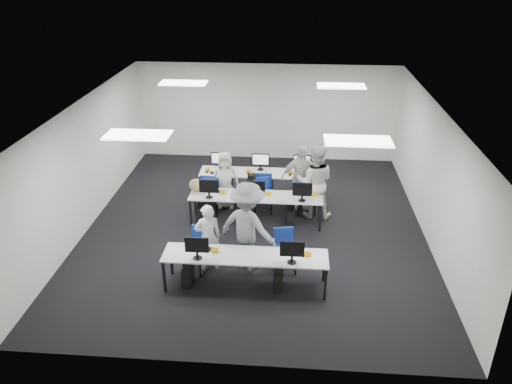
# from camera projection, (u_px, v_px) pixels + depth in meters

# --- Properties ---
(room) EXTENTS (9.00, 9.02, 3.00)m
(room) POSITION_uv_depth(u_px,v_px,m) (255.00, 170.00, 11.45)
(room) COLOR black
(room) RESTS_ON ground
(ceiling_panels) EXTENTS (5.20, 4.60, 0.02)m
(ceiling_panels) POSITION_uv_depth(u_px,v_px,m) (255.00, 107.00, 10.80)
(ceiling_panels) COLOR white
(ceiling_panels) RESTS_ON room
(desk_front) EXTENTS (3.20, 0.70, 0.73)m
(desk_front) POSITION_uv_depth(u_px,v_px,m) (245.00, 257.00, 9.65)
(desk_front) COLOR silver
(desk_front) RESTS_ON ground
(desk_mid) EXTENTS (3.20, 0.70, 0.73)m
(desk_mid) POSITION_uv_depth(u_px,v_px,m) (256.00, 198.00, 11.98)
(desk_mid) COLOR silver
(desk_mid) RESTS_ON ground
(desk_back) EXTENTS (3.20, 0.70, 0.73)m
(desk_back) POSITION_uv_depth(u_px,v_px,m) (260.00, 174.00, 13.24)
(desk_back) COLOR silver
(desk_back) RESTS_ON ground
(equipment_front) EXTENTS (2.51, 0.41, 1.19)m
(equipment_front) POSITION_uv_depth(u_px,v_px,m) (236.00, 271.00, 9.79)
(equipment_front) COLOR #0B529A
(equipment_front) RESTS_ON desk_front
(equipment_mid) EXTENTS (2.91, 0.41, 1.19)m
(equipment_mid) POSITION_uv_depth(u_px,v_px,m) (248.00, 209.00, 12.12)
(equipment_mid) COLOR white
(equipment_mid) RESTS_ON desk_mid
(equipment_back) EXTENTS (2.91, 0.41, 1.19)m
(equipment_back) POSITION_uv_depth(u_px,v_px,m) (267.00, 185.00, 13.38)
(equipment_back) COLOR white
(equipment_back) RESTS_ON desk_back
(chair_0) EXTENTS (0.59, 0.62, 0.92)m
(chair_0) POSITION_uv_depth(u_px,v_px,m) (197.00, 257.00, 10.37)
(chair_0) COLOR navy
(chair_0) RESTS_ON ground
(chair_1) EXTENTS (0.53, 0.56, 0.90)m
(chair_1) POSITION_uv_depth(u_px,v_px,m) (284.00, 258.00, 10.35)
(chair_1) COLOR navy
(chair_1) RESTS_ON ground
(chair_2) EXTENTS (0.44, 0.48, 0.87)m
(chair_2) POSITION_uv_depth(u_px,v_px,m) (210.00, 202.00, 12.66)
(chair_2) COLOR navy
(chair_2) RESTS_ON ground
(chair_3) EXTENTS (0.49, 0.53, 0.94)m
(chair_3) POSITION_uv_depth(u_px,v_px,m) (263.00, 200.00, 12.74)
(chair_3) COLOR navy
(chair_3) RESTS_ON ground
(chair_4) EXTENTS (0.47, 0.51, 0.93)m
(chair_4) POSITION_uv_depth(u_px,v_px,m) (307.00, 201.00, 12.67)
(chair_4) COLOR navy
(chair_4) RESTS_ON ground
(chair_5) EXTENTS (0.45, 0.48, 0.87)m
(chair_5) POSITION_uv_depth(u_px,v_px,m) (210.00, 194.00, 13.10)
(chair_5) COLOR navy
(chair_5) RESTS_ON ground
(chair_6) EXTENTS (0.56, 0.59, 0.93)m
(chair_6) POSITION_uv_depth(u_px,v_px,m) (259.00, 197.00, 12.89)
(chair_6) COLOR navy
(chair_6) RESTS_ON ground
(chair_7) EXTENTS (0.50, 0.53, 0.88)m
(chair_7) POSITION_uv_depth(u_px,v_px,m) (301.00, 200.00, 12.76)
(chair_7) COLOR navy
(chair_7) RESTS_ON ground
(handbag) EXTENTS (0.42, 0.29, 0.32)m
(handbag) POSITION_uv_depth(u_px,v_px,m) (197.00, 185.00, 12.12)
(handbag) COLOR tan
(handbag) RESTS_ON desk_mid
(student_0) EXTENTS (0.62, 0.49, 1.50)m
(student_0) POSITION_uv_depth(u_px,v_px,m) (208.00, 238.00, 10.18)
(student_0) COLOR silver
(student_0) RESTS_ON ground
(student_1) EXTENTS (0.95, 0.77, 1.87)m
(student_1) POSITION_uv_depth(u_px,v_px,m) (315.00, 182.00, 12.19)
(student_1) COLOR silver
(student_1) RESTS_ON ground
(student_2) EXTENTS (0.78, 0.56, 1.51)m
(student_2) POSITION_uv_depth(u_px,v_px,m) (225.00, 180.00, 12.73)
(student_2) COLOR silver
(student_2) RESTS_ON ground
(student_3) EXTENTS (1.08, 0.66, 1.71)m
(student_3) POSITION_uv_depth(u_px,v_px,m) (300.00, 177.00, 12.63)
(student_3) COLOR silver
(student_3) RESTS_ON ground
(photographer) EXTENTS (1.43, 1.17, 1.93)m
(photographer) POSITION_uv_depth(u_px,v_px,m) (248.00, 226.00, 10.16)
(photographer) COLOR slate
(photographer) RESTS_ON ground
(dslr_camera) EXTENTS (0.20, 0.22, 0.10)m
(dslr_camera) POSITION_uv_depth(u_px,v_px,m) (252.00, 177.00, 9.85)
(dslr_camera) COLOR black
(dslr_camera) RESTS_ON photographer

